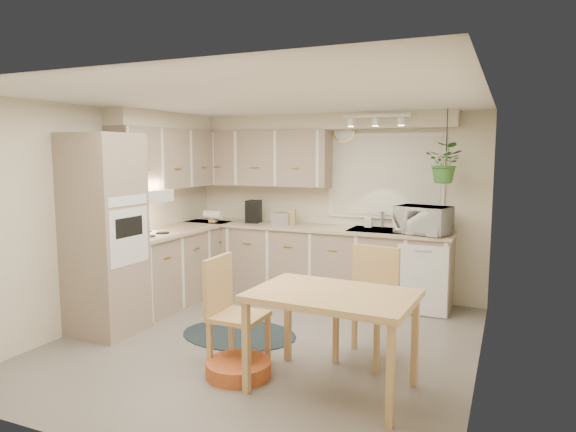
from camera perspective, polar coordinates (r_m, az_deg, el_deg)
The scene contains 35 objects.
floor at distance 5.32m, azimuth -2.58°, elevation -13.89°, with size 4.20×4.20×0.00m, color slate.
ceiling at distance 4.99m, azimuth -2.73°, elevation 12.78°, with size 4.20×4.20×0.00m, color white.
wall_back at distance 6.95m, azimuth 5.02°, elevation 1.23°, with size 4.00×0.04×2.40m, color beige.
wall_front at distance 3.30m, azimuth -19.07°, elevation -5.59°, with size 4.00×0.04×2.40m, color beige.
wall_left at distance 6.16m, azimuth -19.58°, elevation 0.11°, with size 0.04×4.20×2.40m, color beige.
wall_right at distance 4.52m, azimuth 20.78°, elevation -2.33°, with size 0.04×4.20×2.40m, color beige.
base_cab_left at distance 6.76m, azimuth -12.36°, elevation -5.51°, with size 0.60×1.85×0.90m, color gray.
base_cab_back at distance 6.86m, azimuth 2.56°, elevation -5.18°, with size 3.60×0.60×0.90m, color gray.
counter_left at distance 6.67m, azimuth -12.39°, elevation -1.57°, with size 0.64×1.89×0.04m, color tan.
counter_back at distance 6.76m, azimuth 2.55°, elevation -1.30°, with size 3.64×0.64×0.04m, color tan.
oven_stack at distance 5.69m, azimuth -19.70°, elevation -1.96°, with size 0.65×0.65×2.10m, color gray.
wall_oven_face at distance 5.48m, azimuth -17.26°, elevation -2.20°, with size 0.02×0.56×0.58m, color silver.
upper_cab_left at distance 6.78m, azimuth -12.90°, elevation 6.23°, with size 0.35×2.00×0.75m, color gray.
upper_cab_back at distance 7.14m, azimuth -3.06°, elevation 6.43°, with size 2.00×0.35×0.75m, color gray.
soffit_left at distance 6.81m, azimuth -13.18°, elevation 10.23°, with size 0.30×2.00×0.20m, color beige.
soffit_back at distance 6.85m, azimuth 3.10°, elevation 10.37°, with size 3.60×0.30×0.20m, color beige.
cooktop at distance 6.21m, azimuth -15.43°, elevation -2.06°, with size 0.52×0.58×0.02m, color silver.
range_hood at distance 6.17m, azimuth -15.72°, elevation 2.13°, with size 0.40×0.60×0.14m, color silver.
window_blinds at distance 6.70m, azimuth 10.67°, elevation 4.35°, with size 1.40×0.02×1.00m, color beige.
window_frame at distance 6.71m, azimuth 10.69°, elevation 4.36°, with size 1.50×0.02×1.10m, color beige.
sink at distance 6.51m, azimuth 10.00°, elevation -1.90°, with size 0.70×0.48×0.10m, color #989CA0.
dishwasher_front at distance 6.19m, azimuth 14.66°, elevation -6.97°, with size 0.58×0.01×0.83m, color silver.
track_light_bar at distance 6.21m, azimuth 9.73°, elevation 10.91°, with size 0.80×0.04×0.04m, color silver.
wall_clock at distance 6.85m, azimuth 6.23°, elevation 9.34°, with size 0.30×0.30×0.03m, color gold.
dining_table at distance 4.23m, azimuth 4.90°, elevation -13.70°, with size 1.28×0.85×0.80m, color tan.
chair_left at distance 4.63m, azimuth -5.46°, elevation -10.69°, with size 0.46×0.46×0.99m, color tan.
chair_back at distance 4.79m, azimuth 8.61°, elevation -9.80°, with size 0.48×0.48×1.03m, color tan.
braided_rug at distance 5.55m, azimuth -5.45°, elevation -12.96°, with size 1.23×0.92×0.01m, color black.
pet_bed at distance 4.60m, azimuth -5.51°, elevation -16.50°, with size 0.56×0.56×0.13m, color #BA5D25.
microwave at distance 6.27m, azimuth 14.79°, elevation -0.12°, with size 0.60×0.33×0.41m, color silver.
soap_bottle at distance 6.68m, azimuth 8.92°, elevation -0.90°, with size 0.09×0.21×0.09m, color silver.
hanging_plant at distance 6.20m, azimuth 17.11°, elevation 5.19°, with size 0.42×0.47×0.37m, color #356C2B.
coffee_maker at distance 7.10m, azimuth -3.84°, elevation 0.51°, with size 0.17×0.21×0.31m, color black.
toaster at distance 6.94m, azimuth -0.71°, elevation -0.26°, with size 0.26×0.15×0.16m, color #989CA0.
knife_block at distance 6.91m, azimuth 0.45°, elevation -0.10°, with size 0.09×0.09×0.20m, color tan.
Camera 1 is at (2.20, -4.46, 1.90)m, focal length 32.00 mm.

